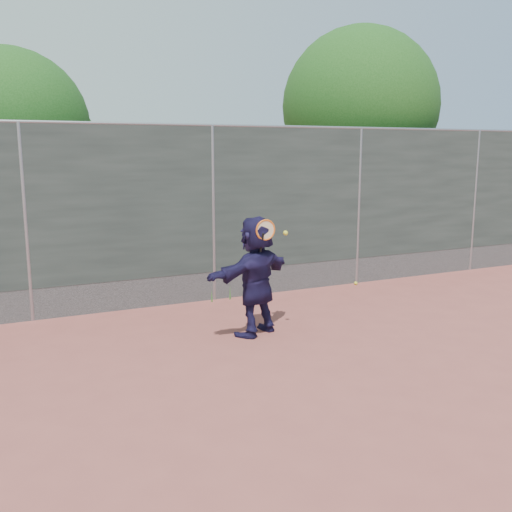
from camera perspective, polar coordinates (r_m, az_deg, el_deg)
name	(u,v)px	position (r m, az deg, el deg)	size (l,w,h in m)	color
ground	(317,367)	(7.10, 6.11, -10.94)	(80.00, 80.00, 0.00)	#9E4C42
player	(256,276)	(8.04, 0.00, -1.98)	(1.58, 0.50, 1.70)	#1A153B
ball_ground	(356,283)	(11.29, 9.95, -2.70)	(0.07, 0.07, 0.07)	yellow
fence	(213,210)	(9.82, -4.31, 4.62)	(20.00, 0.06, 3.03)	#38423D
swing_action	(267,232)	(7.78, 1.14, 2.46)	(0.48, 0.13, 0.51)	orange
tree_right	(365,111)	(14.02, 10.85, 14.06)	(3.78, 3.60, 5.39)	#382314
tree_left	(19,132)	(12.21, -22.62, 11.40)	(3.15, 3.00, 4.53)	#382314
weed_clump	(232,292)	(10.08, -2.39, -3.58)	(0.68, 0.07, 0.30)	#387226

